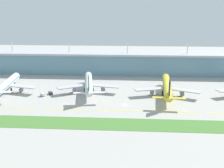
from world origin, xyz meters
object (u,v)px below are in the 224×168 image
object	(u,v)px
airliner_near_middle	(89,84)
pushback_tug	(51,93)
airliner_nearest	(7,84)
baggage_cart	(42,95)
airliner_far_middle	(167,87)

from	to	relation	value
airliner_near_middle	pushback_tug	distance (m)	29.37
pushback_tug	airliner_nearest	bearing A→B (deg)	174.17
airliner_nearest	pushback_tug	xyz separation A→B (m)	(34.24, -3.50, -5.34)
baggage_cart	pushback_tug	xyz separation A→B (m)	(4.50, 5.40, -0.16)
airliner_near_middle	baggage_cart	world-z (taller)	airliner_near_middle
airliner_nearest	airliner_near_middle	xyz separation A→B (m)	(61.75, 5.26, 0.01)
airliner_nearest	baggage_cart	world-z (taller)	airliner_nearest
airliner_nearest	pushback_tug	distance (m)	34.83
airliner_far_middle	airliner_near_middle	bearing A→B (deg)	174.75
airliner_nearest	airliner_near_middle	size ratio (longest dim) A/B	0.93
airliner_near_middle	airliner_far_middle	distance (m)	58.98
airliner_near_middle	airliner_far_middle	xyz separation A→B (m)	(58.73, -5.40, 0.00)
airliner_nearest	airliner_far_middle	world-z (taller)	same
baggage_cart	pushback_tug	size ratio (longest dim) A/B	0.77
airliner_nearest	baggage_cart	bearing A→B (deg)	-16.66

